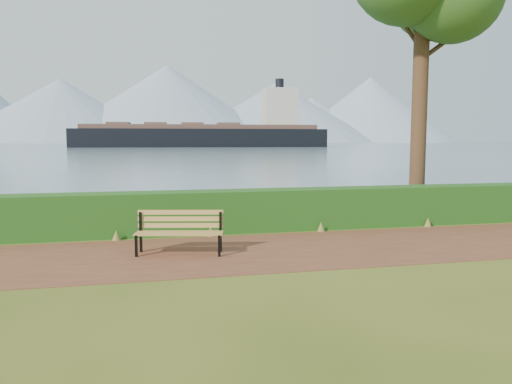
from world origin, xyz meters
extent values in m
plane|color=#434E16|center=(0.00, 0.00, 0.00)|extent=(140.00, 140.00, 0.00)
cube|color=#542C1C|center=(0.00, 0.30, 0.01)|extent=(40.00, 3.40, 0.01)
cube|color=#1D4A15|center=(0.00, 2.60, 0.50)|extent=(32.00, 0.85, 1.00)
cube|color=slate|center=(0.00, 260.00, 0.01)|extent=(700.00, 510.00, 0.00)
cone|color=#8397AF|center=(-60.00, 395.00, 24.00)|extent=(160.00, 160.00, 48.00)
cone|color=#8397AF|center=(20.00, 405.00, 31.00)|extent=(190.00, 190.00, 62.00)
cone|color=#8397AF|center=(110.00, 400.00, 25.00)|extent=(170.00, 170.00, 50.00)
cone|color=#8397AF|center=(200.00, 410.00, 29.00)|extent=(150.00, 150.00, 58.00)
cone|color=#8397AF|center=(-10.00, 430.00, 17.50)|extent=(120.00, 120.00, 35.00)
cone|color=#8397AF|center=(150.00, 425.00, 20.00)|extent=(130.00, 130.00, 40.00)
cube|color=black|center=(-2.76, 0.34, 0.21)|extent=(0.06, 0.07, 0.42)
cube|color=black|center=(-2.67, 0.74, 0.40)|extent=(0.06, 0.07, 0.81)
cube|color=black|center=(-2.71, 0.54, 0.39)|extent=(0.15, 0.49, 0.05)
cube|color=black|center=(-1.22, 0.00, 0.21)|extent=(0.06, 0.07, 0.42)
cube|color=black|center=(-1.13, 0.41, 0.40)|extent=(0.06, 0.07, 0.81)
cube|color=black|center=(-1.17, 0.21, 0.39)|extent=(0.15, 0.49, 0.05)
cube|color=olive|center=(-1.98, 0.20, 0.42)|extent=(1.67, 0.44, 0.03)
cube|color=olive|center=(-1.96, 0.32, 0.42)|extent=(1.67, 0.44, 0.03)
cube|color=olive|center=(-1.93, 0.43, 0.42)|extent=(1.67, 0.44, 0.03)
cube|color=olive|center=(-1.90, 0.55, 0.42)|extent=(1.67, 0.44, 0.03)
cube|color=olive|center=(-1.89, 0.60, 0.54)|extent=(1.66, 0.40, 0.10)
cube|color=olive|center=(-1.89, 0.60, 0.67)|extent=(1.66, 0.40, 0.10)
cube|color=olive|center=(-1.89, 0.60, 0.80)|extent=(1.66, 0.40, 0.10)
cylinder|color=#332115|center=(5.23, 3.85, 3.97)|extent=(0.44, 0.44, 7.93)
cylinder|color=#332115|center=(5.73, 3.85, 4.85)|extent=(1.16, 0.13, 0.87)
cylinder|color=#332115|center=(4.79, 3.96, 5.40)|extent=(0.90, 0.42, 0.79)
cube|color=black|center=(15.36, 141.50, 1.62)|extent=(75.79, 16.79, 7.52)
cube|color=brown|center=(15.36, 141.50, 6.02)|extent=(69.71, 15.21, 1.29)
cube|color=beige|center=(39.36, 139.89, 11.82)|extent=(10.23, 9.48, 11.81)
cylinder|color=black|center=(39.36, 139.89, 18.80)|extent=(2.58, 2.58, 3.76)
cube|color=brown|center=(-8.64, 143.10, 6.88)|extent=(6.90, 7.50, 0.86)
cube|color=brown|center=(2.07, 142.38, 6.88)|extent=(6.90, 7.50, 0.86)
cube|color=brown|center=(12.79, 141.67, 6.88)|extent=(6.90, 7.50, 0.86)
cube|color=brown|center=(23.50, 140.95, 6.88)|extent=(6.90, 7.50, 0.86)
camera|label=1|loc=(-2.64, -9.23, 2.23)|focal=35.00mm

